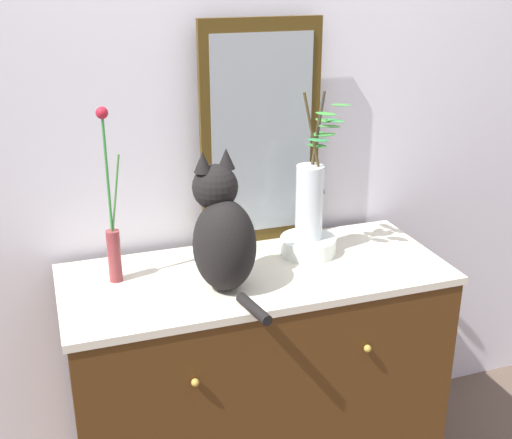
# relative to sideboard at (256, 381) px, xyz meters

# --- Properties ---
(wall_back) EXTENTS (4.40, 0.08, 2.60)m
(wall_back) POSITION_rel_sideboard_xyz_m (0.00, 0.34, 0.87)
(wall_back) COLOR silver
(wall_back) RESTS_ON ground_plane
(sideboard) EXTENTS (1.25, 0.55, 0.86)m
(sideboard) POSITION_rel_sideboard_xyz_m (0.00, 0.00, 0.00)
(sideboard) COLOR #47290F
(sideboard) RESTS_ON ground_plane
(mirror_leaning) EXTENTS (0.42, 0.03, 0.77)m
(mirror_leaning) POSITION_rel_sideboard_xyz_m (0.10, 0.24, 0.81)
(mirror_leaning) COLOR #422F0F
(mirror_leaning) RESTS_ON sideboard
(cat_sitting) EXTENTS (0.22, 0.38, 0.43)m
(cat_sitting) POSITION_rel_sideboard_xyz_m (-0.13, -0.07, 0.61)
(cat_sitting) COLOR black
(cat_sitting) RESTS_ON sideboard
(vase_slim_green) EXTENTS (0.06, 0.04, 0.55)m
(vase_slim_green) POSITION_rel_sideboard_xyz_m (-0.44, 0.08, 0.59)
(vase_slim_green) COLOR brown
(vase_slim_green) RESTS_ON sideboard
(bowl_porcelain) EXTENTS (0.19, 0.19, 0.06)m
(bowl_porcelain) POSITION_rel_sideboard_xyz_m (0.21, 0.07, 0.46)
(bowl_porcelain) COLOR white
(bowl_porcelain) RESTS_ON sideboard
(vase_glass_clear) EXTENTS (0.19, 0.21, 0.51)m
(vase_glass_clear) POSITION_rel_sideboard_xyz_m (0.22, 0.07, 0.64)
(vase_glass_clear) COLOR silver
(vase_glass_clear) RESTS_ON bowl_porcelain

